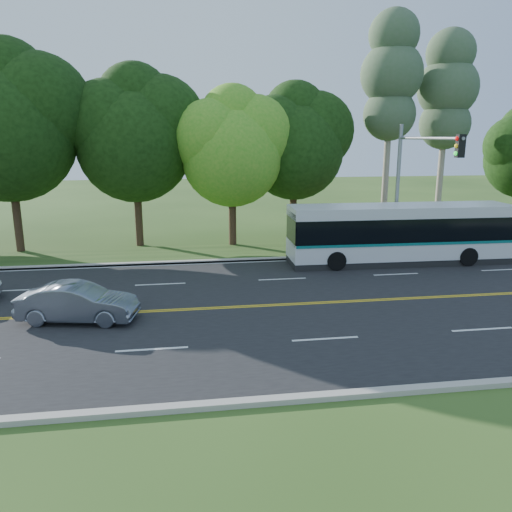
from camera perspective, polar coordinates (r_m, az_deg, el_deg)
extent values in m
plane|color=#2B4818|center=(19.76, 6.47, -5.43)|extent=(120.00, 120.00, 0.00)
cube|color=black|center=(19.76, 6.47, -5.40)|extent=(60.00, 14.00, 0.02)
cube|color=#AAA499|center=(26.43, 2.51, -0.30)|extent=(60.00, 0.30, 0.15)
cube|color=#AAA499|center=(13.52, 14.50, -14.80)|extent=(60.00, 0.30, 0.15)
cube|color=#2B4818|center=(28.20, 1.80, 0.54)|extent=(60.00, 4.00, 0.10)
cube|color=gold|center=(19.68, 6.53, -5.44)|extent=(57.00, 0.10, 0.00)
cube|color=gold|center=(19.83, 6.41, -5.30)|extent=(57.00, 0.10, 0.00)
cube|color=silver|center=(15.91, -11.81, -10.39)|extent=(2.20, 0.12, 0.00)
cube|color=silver|center=(16.48, 7.91, -9.35)|extent=(2.20, 0.12, 0.00)
cube|color=silver|center=(18.72, 24.44, -7.63)|extent=(2.20, 0.12, 0.00)
cube|color=silver|center=(23.40, -24.48, -3.52)|extent=(2.20, 0.12, 0.00)
cube|color=silver|center=(22.48, -10.88, -3.18)|extent=(2.20, 0.12, 0.00)
cube|color=silver|center=(22.89, 3.02, -2.64)|extent=(2.20, 0.12, 0.00)
cube|color=silver|center=(24.56, 15.70, -2.02)|extent=(2.20, 0.12, 0.00)
cube|color=silver|center=(27.25, 26.33, -1.42)|extent=(2.20, 0.12, 0.00)
cube|color=silver|center=(26.16, 2.63, -0.57)|extent=(57.00, 0.12, 0.00)
cube|color=silver|center=(13.79, 13.99, -14.43)|extent=(57.00, 0.12, 0.00)
cylinder|color=#322316|center=(30.73, -25.62, 3.95)|extent=(0.44, 0.44, 3.96)
sphere|color=black|center=(30.42, -26.50, 12.33)|extent=(7.20, 7.20, 7.20)
sphere|color=black|center=(30.30, -23.60, 15.35)|extent=(5.76, 5.76, 5.76)
sphere|color=black|center=(30.89, -26.63, 17.35)|extent=(4.68, 4.68, 4.68)
cylinder|color=#322316|center=(30.49, -13.27, 4.52)|extent=(0.44, 0.44, 3.60)
sphere|color=black|center=(30.15, -13.70, 12.25)|extent=(6.60, 6.60, 6.60)
sphere|color=black|center=(30.36, -10.91, 14.89)|extent=(5.28, 5.28, 5.28)
sphere|color=black|center=(30.09, -16.44, 14.29)|extent=(4.95, 4.95, 4.95)
sphere|color=black|center=(30.60, -13.71, 16.91)|extent=(4.29, 4.29, 4.29)
cylinder|color=#322316|center=(29.57, -2.70, 4.24)|extent=(0.44, 0.44, 3.24)
sphere|color=#3C961F|center=(29.20, -2.78, 11.32)|extent=(5.80, 5.80, 5.80)
sphere|color=#3C961F|center=(29.64, -0.28, 13.61)|extent=(4.64, 4.64, 4.64)
sphere|color=#3C961F|center=(28.89, -5.12, 13.27)|extent=(4.35, 4.35, 4.35)
sphere|color=#3C961F|center=(29.61, -2.71, 15.56)|extent=(3.77, 3.77, 3.77)
cylinder|color=#322316|center=(31.66, 4.26, 5.00)|extent=(0.44, 0.44, 3.42)
sphere|color=black|center=(31.32, 4.39, 11.91)|extent=(6.00, 6.00, 6.00)
sphere|color=black|center=(31.93, 6.74, 14.04)|extent=(4.80, 4.80, 4.80)
sphere|color=black|center=(30.87, 2.27, 13.86)|extent=(4.50, 4.50, 4.50)
sphere|color=black|center=(31.75, 4.48, 15.99)|extent=(3.90, 3.90, 3.90)
cylinder|color=gray|center=(33.19, 14.70, 10.53)|extent=(0.40, 0.40, 9.80)
sphere|color=#3F5A38|center=(33.19, 14.99, 15.36)|extent=(3.23, 3.23, 3.23)
sphere|color=#3F5A38|center=(33.36, 15.26, 19.44)|extent=(3.80, 3.80, 3.80)
sphere|color=#3F5A38|center=(33.69, 15.51, 23.22)|extent=(3.04, 3.04, 3.04)
cylinder|color=gray|center=(35.40, 20.40, 9.73)|extent=(0.40, 0.40, 9.10)
sphere|color=#3F5A38|center=(35.36, 20.75, 13.92)|extent=(3.23, 3.23, 3.23)
sphere|color=#3F5A38|center=(35.48, 21.06, 17.48)|extent=(3.80, 3.80, 3.80)
sphere|color=#3F5A38|center=(35.71, 21.36, 20.80)|extent=(3.04, 3.04, 3.04)
sphere|color=#980C44|center=(27.98, 8.16, 1.77)|extent=(1.50, 1.50, 1.50)
sphere|color=#980C44|center=(28.28, 10.10, 1.82)|extent=(1.50, 1.50, 1.50)
sphere|color=#980C44|center=(28.61, 12.00, 1.87)|extent=(1.50, 1.50, 1.50)
sphere|color=#980C44|center=(28.98, 13.86, 1.91)|extent=(1.50, 1.50, 1.50)
sphere|color=#980C44|center=(29.37, 15.67, 1.95)|extent=(1.50, 1.50, 1.50)
sphere|color=#980C44|center=(29.79, 17.42, 1.99)|extent=(1.50, 1.50, 1.50)
sphere|color=#980C44|center=(30.24, 19.13, 2.03)|extent=(1.50, 1.50, 1.50)
sphere|color=#980C44|center=(30.71, 20.79, 2.06)|extent=(1.50, 1.50, 1.50)
sphere|color=#980C44|center=(31.21, 22.39, 2.09)|extent=(1.50, 1.50, 1.50)
cube|color=olive|center=(30.14, 21.43, 0.73)|extent=(3.50, 1.40, 0.40)
cylinder|color=gray|center=(27.95, 15.83, 7.09)|extent=(0.20, 0.20, 7.00)
cylinder|color=gray|center=(25.09, 19.09, 12.61)|extent=(0.14, 6.00, 0.14)
cube|color=black|center=(22.64, 22.32, 11.56)|extent=(0.32, 0.28, 0.95)
sphere|color=red|center=(22.55, 22.01, 12.35)|extent=(0.18, 0.18, 0.18)
sphere|color=yellow|center=(22.55, 21.94, 11.59)|extent=(0.18, 0.18, 0.18)
sphere|color=#19D833|center=(22.56, 21.87, 10.83)|extent=(0.18, 0.18, 0.18)
cube|color=silver|center=(26.71, 16.02, 0.97)|extent=(11.42, 2.64, 0.94)
cube|color=black|center=(26.51, 16.17, 3.20)|extent=(11.37, 2.68, 1.18)
cube|color=silver|center=(26.38, 16.29, 5.02)|extent=(11.42, 2.64, 0.53)
cube|color=#0B6866|center=(26.63, 16.08, 1.84)|extent=(11.37, 2.69, 0.13)
cube|color=black|center=(24.80, 4.07, 3.23)|extent=(0.10, 2.22, 1.62)
cube|color=#19E54C|center=(24.66, 4.13, 5.31)|extent=(0.08, 1.45, 0.21)
cube|color=black|center=(26.85, 15.93, -0.36)|extent=(11.42, 2.54, 0.33)
cylinder|color=black|center=(24.52, 9.17, -0.56)|extent=(0.95, 0.28, 0.95)
cylinder|color=black|center=(26.64, 7.80, 0.62)|extent=(0.95, 0.28, 0.95)
cylinder|color=black|center=(27.23, 23.08, -0.07)|extent=(0.95, 0.28, 0.95)
cylinder|color=black|center=(29.16, 20.87, 0.97)|extent=(0.95, 0.28, 0.95)
imported|color=slate|center=(18.67, -19.69, -5.06)|extent=(4.28, 2.16, 1.35)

